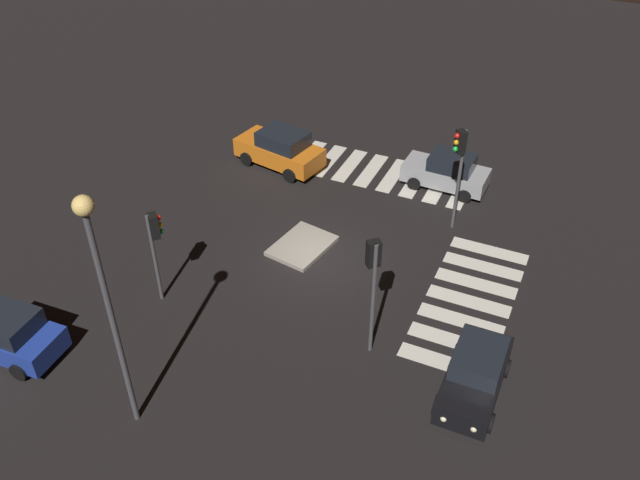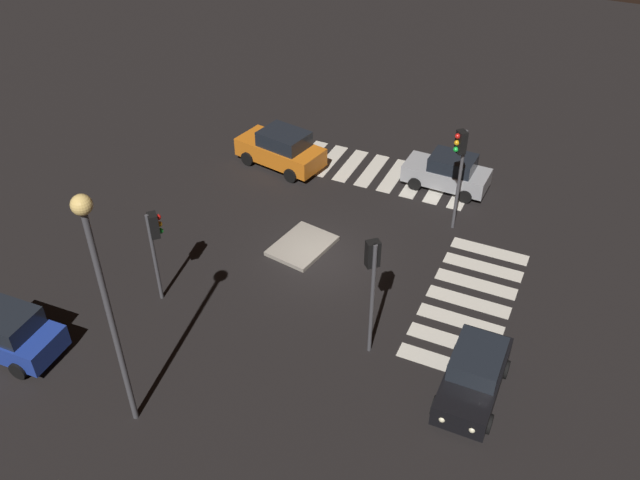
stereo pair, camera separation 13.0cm
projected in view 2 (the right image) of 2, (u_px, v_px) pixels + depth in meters
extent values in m
plane|color=black|center=(320.00, 259.00, 28.03)|extent=(80.00, 80.00, 0.00)
cube|color=gray|center=(302.00, 246.00, 28.61)|extent=(2.99, 2.44, 0.18)
cube|color=black|center=(473.00, 379.00, 21.97)|extent=(3.98, 1.72, 0.81)
cube|color=black|center=(478.00, 359.00, 21.71)|extent=(2.04, 1.56, 0.66)
cylinder|color=black|center=(488.00, 424.00, 21.03)|extent=(0.64, 0.23, 0.64)
cylinder|color=black|center=(436.00, 406.00, 21.58)|extent=(0.64, 0.23, 0.64)
cylinder|color=black|center=(505.00, 369.00, 22.81)|extent=(0.64, 0.23, 0.64)
cylinder|color=black|center=(457.00, 354.00, 23.36)|extent=(0.64, 0.23, 0.64)
sphere|color=#F2EABF|center=(472.00, 429.00, 20.41)|extent=(0.21, 0.21, 0.21)
sphere|color=#F2EABF|center=(442.00, 419.00, 20.72)|extent=(0.21, 0.21, 0.21)
cube|color=#1E389E|center=(5.00, 335.00, 23.56)|extent=(1.92, 4.19, 0.84)
cube|color=black|center=(4.00, 321.00, 23.02)|extent=(1.69, 2.17, 0.68)
cylinder|color=black|center=(19.00, 370.00, 22.76)|extent=(0.27, 0.67, 0.66)
cylinder|color=black|center=(53.00, 336.00, 24.04)|extent=(0.27, 0.67, 0.66)
cube|color=#9EA0A5|center=(446.00, 175.00, 32.01)|extent=(1.82, 4.01, 0.81)
cube|color=black|center=(453.00, 163.00, 31.48)|extent=(1.61, 2.07, 0.66)
cylinder|color=black|center=(415.00, 184.00, 32.07)|extent=(0.25, 0.64, 0.64)
cylinder|color=black|center=(427.00, 167.00, 33.26)|extent=(0.25, 0.64, 0.64)
cylinder|color=black|center=(465.00, 196.00, 31.20)|extent=(0.25, 0.64, 0.64)
cylinder|color=black|center=(475.00, 179.00, 32.39)|extent=(0.25, 0.64, 0.64)
sphere|color=#F2EABF|center=(404.00, 170.00, 32.36)|extent=(0.21, 0.21, 0.21)
sphere|color=#F2EABF|center=(411.00, 161.00, 33.03)|extent=(0.21, 0.21, 0.21)
cube|color=orange|center=(280.00, 152.00, 33.59)|extent=(2.68, 4.67, 0.90)
cube|color=black|center=(284.00, 139.00, 32.98)|extent=(2.11, 2.53, 0.73)
cylinder|color=black|center=(248.00, 158.00, 33.87)|extent=(0.39, 0.74, 0.71)
cylinder|color=black|center=(271.00, 144.00, 35.07)|extent=(0.39, 0.74, 0.71)
cylinder|color=black|center=(291.00, 175.00, 32.61)|extent=(0.39, 0.74, 0.71)
cylinder|color=black|center=(313.00, 159.00, 33.81)|extent=(0.39, 0.74, 0.71)
sphere|color=#F2EABF|center=(241.00, 144.00, 34.26)|extent=(0.24, 0.24, 0.24)
sphere|color=#F2EABF|center=(254.00, 136.00, 34.93)|extent=(0.24, 0.24, 0.24)
cylinder|color=#47474C|center=(372.00, 301.00, 22.54)|extent=(0.14, 0.14, 4.68)
cube|color=black|center=(373.00, 254.00, 21.55)|extent=(0.53, 0.54, 0.96)
sphere|color=red|center=(371.00, 243.00, 21.52)|extent=(0.22, 0.22, 0.22)
sphere|color=orange|center=(370.00, 250.00, 21.70)|extent=(0.22, 0.22, 0.22)
sphere|color=green|center=(370.00, 257.00, 21.88)|extent=(0.22, 0.22, 0.22)
cylinder|color=#47474C|center=(459.00, 181.00, 28.38)|extent=(0.14, 0.14, 4.77)
cube|color=black|center=(461.00, 142.00, 27.17)|extent=(0.54, 0.54, 0.96)
sphere|color=red|center=(458.00, 136.00, 26.94)|extent=(0.22, 0.22, 0.22)
sphere|color=orange|center=(457.00, 143.00, 27.12)|extent=(0.22, 0.22, 0.22)
sphere|color=green|center=(456.00, 149.00, 27.30)|extent=(0.22, 0.22, 0.22)
cylinder|color=#47474C|center=(155.00, 258.00, 24.98)|extent=(0.14, 0.14, 3.88)
cube|color=black|center=(154.00, 225.00, 24.15)|extent=(0.54, 0.54, 0.96)
sphere|color=red|center=(158.00, 217.00, 24.02)|extent=(0.22, 0.22, 0.22)
sphere|color=orange|center=(159.00, 224.00, 24.21)|extent=(0.22, 0.22, 0.22)
sphere|color=green|center=(160.00, 231.00, 24.39)|extent=(0.22, 0.22, 0.22)
cylinder|color=#47474C|center=(113.00, 327.00, 19.21)|extent=(0.18, 0.18, 8.01)
sphere|color=#F9D172|center=(82.00, 205.00, 16.68)|extent=(0.56, 0.56, 0.56)
cube|color=silver|center=(443.00, 363.00, 23.44)|extent=(0.70, 3.20, 0.02)
cube|color=silver|center=(452.00, 341.00, 24.28)|extent=(0.70, 3.20, 0.02)
cube|color=silver|center=(460.00, 321.00, 25.11)|extent=(0.70, 3.20, 0.02)
cube|color=silver|center=(468.00, 302.00, 25.94)|extent=(0.70, 3.20, 0.02)
cube|color=silver|center=(476.00, 284.00, 26.77)|extent=(0.70, 3.20, 0.02)
cube|color=silver|center=(483.00, 267.00, 27.61)|extent=(0.70, 3.20, 0.02)
cube|color=silver|center=(490.00, 251.00, 28.44)|extent=(0.70, 3.20, 0.02)
cube|color=silver|center=(463.00, 192.00, 32.07)|extent=(3.20, 0.70, 0.02)
cube|color=silver|center=(439.00, 186.00, 32.46)|extent=(3.20, 0.70, 0.02)
cube|color=silver|center=(416.00, 181.00, 32.84)|extent=(3.20, 0.70, 0.02)
cube|color=silver|center=(394.00, 176.00, 33.22)|extent=(3.20, 0.70, 0.02)
cube|color=silver|center=(372.00, 171.00, 33.60)|extent=(3.20, 0.70, 0.02)
cube|color=silver|center=(351.00, 166.00, 33.98)|extent=(3.20, 0.70, 0.02)
cube|color=silver|center=(330.00, 161.00, 34.37)|extent=(3.20, 0.70, 0.02)
cube|color=silver|center=(309.00, 156.00, 34.75)|extent=(3.20, 0.70, 0.02)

